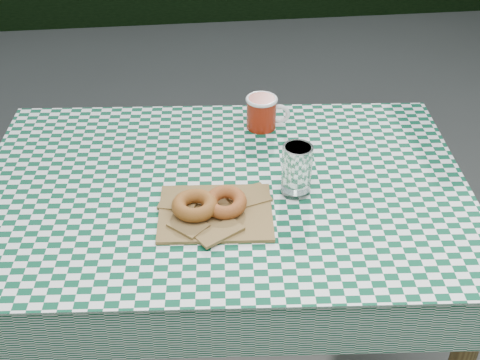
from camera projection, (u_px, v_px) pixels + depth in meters
name	position (u px, v px, depth m)	size (l,w,h in m)	color
ground	(186.00, 336.00, 2.19)	(60.00, 60.00, 0.00)	#5A5954
table	(226.00, 291.00, 1.85)	(1.24, 0.83, 0.75)	brown
tablecloth	(224.00, 187.00, 1.63)	(1.26, 0.85, 0.01)	#0B472D
paper_bag	(215.00, 212.00, 1.53)	(0.27, 0.22, 0.01)	olive
bagel_front	(195.00, 205.00, 1.51)	(0.11, 0.11, 0.03)	#9B4C20
bagel_back	(225.00, 202.00, 1.52)	(0.10, 0.10, 0.03)	#A45822
coffee_mug	(261.00, 113.00, 1.84)	(0.17, 0.17, 0.10)	maroon
drinking_glass	(297.00, 170.00, 1.57)	(0.07, 0.07, 0.14)	white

